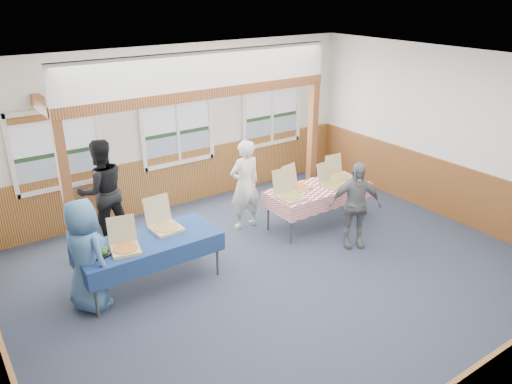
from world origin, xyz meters
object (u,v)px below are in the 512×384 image
Objects in this scene: table_right at (318,190)px; man_blue at (86,256)px; woman_black at (102,191)px; person_grey at (355,205)px; table_left at (148,243)px; woman_white at (245,185)px.

table_right is 1.31× the size of man_blue.
person_grey is (3.43, -2.70, -0.16)m from woman_black.
table_left is 3.42m from table_right.
man_blue is at bearing 169.21° from table_left.
woman_black is at bearing -23.20° from woman_white.
person_grey is (3.38, -0.87, 0.06)m from table_left.
woman_white is at bearing 4.86° from table_left.
man_blue reaches higher than table_right.
woman_black is 1.12× the size of man_blue.
person_grey is at bearing 140.95° from woman_black.
table_right is 1.40× the size of person_grey.
table_right is 4.35m from man_blue.
woman_black is at bearing 172.71° from table_right.
woman_white is 2.02m from person_grey.
table_left is at bearing -159.06° from table_right.
table_left is at bearing 20.59° from woman_white.
table_left is 1.37× the size of man_blue.
table_left is at bearing -163.55° from person_grey.
man_blue reaches higher than person_grey.
woman_black is (-3.46, 1.72, 0.22)m from table_right.
person_grey is at bearing -121.11° from man_blue.
person_grey reaches higher than table_left.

